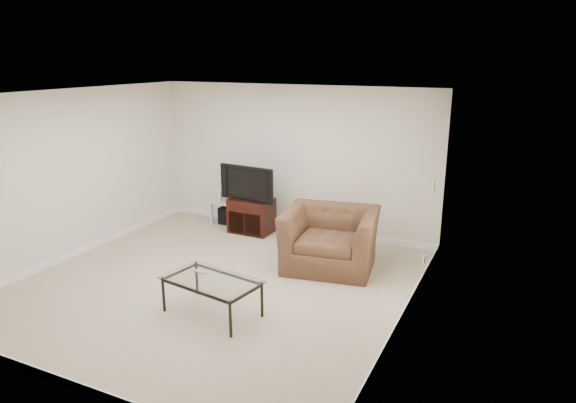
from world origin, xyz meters
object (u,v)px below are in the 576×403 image
at_px(tv_stand, 252,215).
at_px(side_table, 227,212).
at_px(television, 250,182).
at_px(subwoofer, 229,215).
at_px(recliner, 330,229).
at_px(coffee_table, 212,297).

relative_size(tv_stand, side_table, 1.59).
bearing_deg(television, side_table, 163.56).
distance_m(television, subwoofer, 1.00).
distance_m(television, recliner, 1.97).
xyz_separation_m(side_table, recliner, (2.41, -1.08, 0.35)).
bearing_deg(side_table, recliner, -24.16).
bearing_deg(television, recliner, -19.30).
bearing_deg(subwoofer, coffee_table, -61.51).
xyz_separation_m(tv_stand, recliner, (1.77, -0.85, 0.27)).
xyz_separation_m(subwoofer, coffee_table, (1.64, -3.02, 0.07)).
bearing_deg(subwoofer, tv_stand, -21.86).
bearing_deg(side_table, coffee_table, -60.97).
bearing_deg(side_table, subwoofer, 29.70).
relative_size(side_table, coffee_table, 0.40).
relative_size(tv_stand, television, 0.74).
bearing_deg(tv_stand, television, -90.00).
bearing_deg(coffee_table, subwoofer, 118.49).
relative_size(side_table, subwoofer, 1.48).
bearing_deg(recliner, side_table, 146.45).
height_order(subwoofer, coffee_table, coffee_table).
distance_m(tv_stand, television, 0.60).
height_order(side_table, recliner, recliner).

